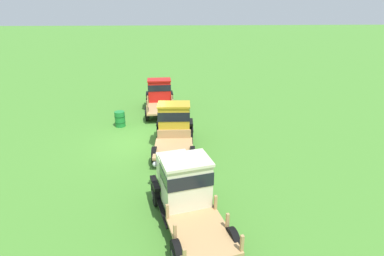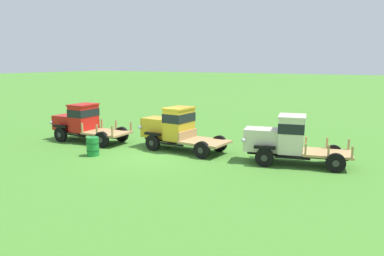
{
  "view_description": "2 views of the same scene",
  "coord_description": "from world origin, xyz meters",
  "px_view_note": "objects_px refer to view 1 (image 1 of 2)",
  "views": [
    {
      "loc": [
        13.7,
        1.53,
        6.17
      ],
      "look_at": [
        0.7,
        2.47,
        1.0
      ],
      "focal_mm": 28.0,
      "sensor_mm": 36.0,
      "label": 1
    },
    {
      "loc": [
        10.23,
        -13.61,
        4.33
      ],
      "look_at": [
        0.7,
        2.47,
        1.0
      ],
      "focal_mm": 35.0,
      "sensor_mm": 36.0,
      "label": 2
    }
  ],
  "objects_px": {
    "vintage_truck_second_in_line": "(174,123)",
    "oil_drum_beside_row": "(120,119)",
    "vintage_truck_midrow_center": "(184,185)",
    "vintage_truck_foreground_near": "(160,94)"
  },
  "relations": [
    {
      "from": "oil_drum_beside_row",
      "to": "vintage_truck_foreground_near",
      "type": "bearing_deg",
      "value": 143.53
    },
    {
      "from": "vintage_truck_foreground_near",
      "to": "oil_drum_beside_row",
      "type": "relative_size",
      "value": 5.43
    },
    {
      "from": "vintage_truck_foreground_near",
      "to": "vintage_truck_second_in_line",
      "type": "bearing_deg",
      "value": 8.95
    },
    {
      "from": "vintage_truck_foreground_near",
      "to": "vintage_truck_midrow_center",
      "type": "height_order",
      "value": "vintage_truck_midrow_center"
    },
    {
      "from": "vintage_truck_midrow_center",
      "to": "oil_drum_beside_row",
      "type": "relative_size",
      "value": 5.37
    },
    {
      "from": "vintage_truck_second_in_line",
      "to": "oil_drum_beside_row",
      "type": "relative_size",
      "value": 5.38
    },
    {
      "from": "vintage_truck_second_in_line",
      "to": "oil_drum_beside_row",
      "type": "distance_m",
      "value": 4.04
    },
    {
      "from": "vintage_truck_midrow_center",
      "to": "oil_drum_beside_row",
      "type": "height_order",
      "value": "vintage_truck_midrow_center"
    },
    {
      "from": "oil_drum_beside_row",
      "to": "vintage_truck_midrow_center",
      "type": "bearing_deg",
      "value": 21.8
    },
    {
      "from": "vintage_truck_midrow_center",
      "to": "oil_drum_beside_row",
      "type": "distance_m",
      "value": 8.75
    }
  ]
}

